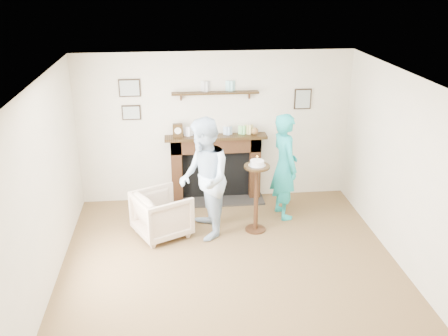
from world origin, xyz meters
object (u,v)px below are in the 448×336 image
Objects in this scene: pedestal_table at (256,185)px; man at (205,234)px; woman at (282,215)px; armchair at (163,234)px.

man is at bearing -176.17° from pedestal_table.
man is 1.06× the size of woman.
man reaches higher than woman.
woman is 1.01m from pedestal_table.
woman is (1.28, 0.50, 0.00)m from man.
pedestal_table is at bearing 87.70° from man.
man is 1.07m from pedestal_table.
armchair is at bearing 179.42° from pedestal_table.
armchair is 1.96m from woman.
man is at bearing -122.30° from armchair.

